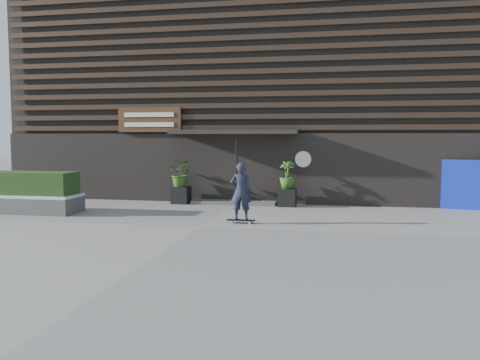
% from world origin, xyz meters
% --- Properties ---
extents(ground, '(80.00, 80.00, 0.00)m').
position_xyz_m(ground, '(0.00, 0.00, 0.00)').
color(ground, gray).
rests_on(ground, ground).
extents(entrance_step, '(3.00, 0.80, 0.12)m').
position_xyz_m(entrance_step, '(0.00, 4.60, 0.06)').
color(entrance_step, '#4D4D4B').
rests_on(entrance_step, ground).
extents(planter_pot_left, '(0.60, 0.60, 0.60)m').
position_xyz_m(planter_pot_left, '(-1.90, 4.40, 0.30)').
color(planter_pot_left, black).
rests_on(planter_pot_left, ground).
extents(bamboo_left, '(0.86, 0.75, 0.96)m').
position_xyz_m(bamboo_left, '(-1.90, 4.40, 1.08)').
color(bamboo_left, '#2D591E').
rests_on(bamboo_left, planter_pot_left).
extents(planter_pot_right, '(0.60, 0.60, 0.60)m').
position_xyz_m(planter_pot_right, '(1.90, 4.40, 0.30)').
color(planter_pot_right, black).
rests_on(planter_pot_right, ground).
extents(bamboo_right, '(0.54, 0.54, 0.96)m').
position_xyz_m(bamboo_right, '(1.90, 4.40, 1.08)').
color(bamboo_right, '#2D591E').
rests_on(bamboo_right, planter_pot_right).
extents(raised_bed, '(3.50, 1.20, 0.50)m').
position_xyz_m(raised_bed, '(-6.12, 1.48, 0.25)').
color(raised_bed, '#474845').
rests_on(raised_bed, ground).
extents(snow_layer, '(3.50, 1.20, 0.08)m').
position_xyz_m(snow_layer, '(-6.12, 1.48, 0.54)').
color(snow_layer, silver).
rests_on(snow_layer, raised_bed).
extents(hedge, '(3.30, 1.00, 0.70)m').
position_xyz_m(hedge, '(-6.12, 1.48, 0.93)').
color(hedge, '#1D3714').
rests_on(hedge, snow_layer).
extents(blue_tarp, '(1.72, 0.50, 1.63)m').
position_xyz_m(blue_tarp, '(7.82, 4.70, 0.82)').
color(blue_tarp, '#0D1FAD').
rests_on(blue_tarp, ground).
extents(building, '(18.00, 11.00, 8.00)m').
position_xyz_m(building, '(-0.00, 9.96, 3.99)').
color(building, black).
rests_on(building, ground).
extents(skateboarder, '(0.78, 0.42, 1.68)m').
position_xyz_m(skateboarder, '(0.97, 0.80, 0.88)').
color(skateboarder, black).
rests_on(skateboarder, ground).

